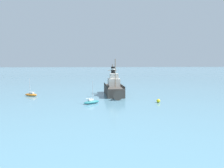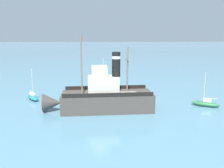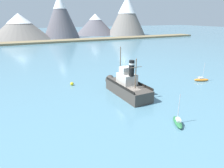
% 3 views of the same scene
% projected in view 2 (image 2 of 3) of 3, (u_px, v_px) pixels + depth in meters
% --- Properties ---
extents(ground_plane, '(600.00, 600.00, 0.00)m').
position_uv_depth(ground_plane, '(127.00, 111.00, 31.71)').
color(ground_plane, teal).
extents(old_tugboat, '(4.86, 14.52, 9.90)m').
position_uv_depth(old_tugboat, '(103.00, 97.00, 31.60)').
color(old_tugboat, '#423D38').
rests_on(old_tugboat, ground).
extents(sailboat_orange, '(3.93, 2.51, 4.90)m').
position_uv_depth(sailboat_orange, '(103.00, 78.00, 53.65)').
color(sailboat_orange, orange).
rests_on(sailboat_orange, ground).
extents(sailboat_teal, '(3.80, 2.97, 4.90)m').
position_uv_depth(sailboat_teal, '(33.00, 97.00, 37.06)').
color(sailboat_teal, '#23757A').
rests_on(sailboat_teal, ground).
extents(sailboat_green, '(2.79, 3.86, 4.90)m').
position_uv_depth(sailboat_green, '(206.00, 103.00, 33.56)').
color(sailboat_green, '#286B3D').
rests_on(sailboat_green, ground).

